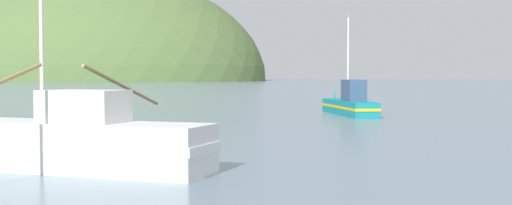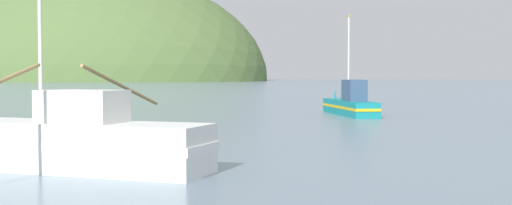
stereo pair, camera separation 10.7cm
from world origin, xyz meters
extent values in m
ellipsoid|color=#516B38|center=(-120.15, 217.60, 0.00)|extent=(128.52, 102.82, 79.32)
cube|color=#147F84|center=(5.46, 38.78, 0.51)|extent=(5.37, 8.68, 1.02)
cube|color=gold|center=(5.46, 38.78, 0.56)|extent=(5.42, 8.77, 0.18)
cone|color=#147F84|center=(3.69, 42.43, 1.37)|extent=(0.27, 0.27, 0.70)
cube|color=#334C6B|center=(5.95, 37.75, 1.76)|extent=(2.10, 2.61, 1.48)
cylinder|color=silver|center=(5.32, 39.06, 3.97)|extent=(0.12, 0.12, 5.89)
cube|color=gold|center=(5.32, 39.06, 7.03)|extent=(0.18, 0.34, 0.20)
cube|color=white|center=(1.87, 8.43, 0.75)|extent=(9.50, 2.52, 1.49)
cube|color=white|center=(1.87, 8.43, 0.82)|extent=(9.60, 2.55, 0.27)
cube|color=silver|center=(2.62, 8.41, 1.98)|extent=(2.48, 1.71, 0.98)
cylinder|color=silver|center=(1.11, 8.46, 4.54)|extent=(0.12, 0.12, 6.09)
cylinder|color=#997F4C|center=(2.00, 12.02, 2.51)|extent=(0.31, 5.04, 1.55)
camera|label=1|loc=(13.81, -9.87, 3.00)|focal=48.42mm
camera|label=2|loc=(13.91, -9.84, 3.00)|focal=48.42mm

